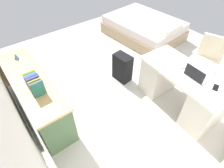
{
  "coord_description": "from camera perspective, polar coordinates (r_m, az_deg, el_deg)",
  "views": [
    {
      "loc": [
        -2.06,
        2.07,
        2.56
      ],
      "look_at": [
        -0.48,
        0.85,
        0.6
      ],
      "focal_mm": 29.13,
      "sensor_mm": 36.0,
      "label": 1
    }
  ],
  "objects": [
    {
      "name": "figurine_small",
      "position": [
        3.36,
        -27.96,
        7.73
      ],
      "size": [
        0.08,
        0.08,
        0.11
      ],
      "primitive_type": "cone",
      "color": "#4C7FBF",
      "rests_on": "credenza"
    },
    {
      "name": "bed",
      "position": [
        5.13,
        9.96,
        16.93
      ],
      "size": [
        2.01,
        1.55,
        0.58
      ],
      "color": "tan",
      "rests_on": "ground_plane"
    },
    {
      "name": "desk",
      "position": [
        3.22,
        20.69,
        -1.44
      ],
      "size": [
        1.48,
        0.75,
        0.75
      ],
      "color": "silver",
      "rests_on": "ground_plane"
    },
    {
      "name": "ground_plane",
      "position": [
        3.88,
        5.74,
        2.94
      ],
      "size": [
        5.44,
        5.44,
        0.0
      ],
      "primitive_type": "plane",
      "color": "beige"
    },
    {
      "name": "cell_phone_near_laptop",
      "position": [
        2.91,
        29.78,
        -0.96
      ],
      "size": [
        0.11,
        0.15,
        0.01
      ],
      "primitive_type": "cube",
      "rotation": [
        0.0,
        0.0,
        0.33
      ],
      "color": "black",
      "rests_on": "desk"
    },
    {
      "name": "office_chair",
      "position": [
        3.9,
        27.2,
        5.65
      ],
      "size": [
        0.58,
        0.58,
        0.94
      ],
      "color": "black",
      "rests_on": "ground_plane"
    },
    {
      "name": "laptop",
      "position": [
        2.91,
        24.83,
        2.45
      ],
      "size": [
        0.32,
        0.24,
        0.21
      ],
      "color": "silver",
      "rests_on": "desk"
    },
    {
      "name": "computer_mouse",
      "position": [
        3.05,
        21.39,
        5.01
      ],
      "size": [
        0.07,
        0.1,
        0.03
      ],
      "primitive_type": "ellipsoid",
      "rotation": [
        0.0,
        0.0,
        -0.06
      ],
      "color": "white",
      "rests_on": "desk"
    },
    {
      "name": "suitcase_black",
      "position": [
        3.6,
        3.28,
        5.16
      ],
      "size": [
        0.38,
        0.26,
        0.57
      ],
      "primitive_type": "cube",
      "rotation": [
        0.0,
        0.0,
        0.11
      ],
      "color": "black",
      "rests_on": "ground_plane"
    },
    {
      "name": "credenza",
      "position": [
        3.17,
        -22.48,
        -3.28
      ],
      "size": [
        1.8,
        0.48,
        0.77
      ],
      "color": "#4C6B47",
      "rests_on": "ground_plane"
    },
    {
      "name": "book_row",
      "position": [
        2.62,
        -23.19,
        0.16
      ],
      "size": [
        0.31,
        0.17,
        0.24
      ],
      "color": "#29685E",
      "rests_on": "credenza"
    }
  ]
}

